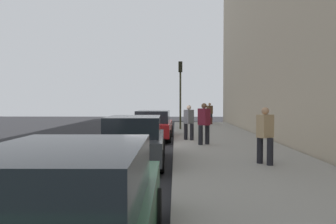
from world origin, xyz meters
The scene contains 12 objects.
ground_plane centered at (0.00, 0.00, 0.00)m, with size 56.00×56.00×0.00m, color black.
sidewalk centered at (0.00, -3.30, 0.07)m, with size 28.00×4.60×0.15m, color gray.
lane_stripe_centre centered at (0.00, 3.20, 0.00)m, with size 28.00×0.14×0.01m, color gold.
parked_car_green centered at (-11.85, 0.07, 0.76)m, with size 4.48×1.95×1.51m.
parked_car_charcoal centered at (-5.08, 0.21, 0.76)m, with size 4.42×1.99×1.51m.
parked_car_red centered at (1.59, 0.05, 0.76)m, with size 4.55×1.97×1.51m.
pedestrian_tan_coat centered at (-5.83, -3.68, 1.03)m, with size 0.49×0.53×1.66m.
pedestrian_brown_coat centered at (11.69, -3.91, 1.07)m, with size 0.53×0.55×1.73m.
pedestrian_burgundy_coat centered at (-1.47, -2.29, 1.09)m, with size 0.56×0.53×1.76m.
pedestrian_grey_coat centered at (0.24, -1.72, 1.03)m, with size 0.52×0.50×1.65m.
traffic_light_pole centered at (6.47, -1.41, 3.18)m, with size 0.35×0.26×4.49m.
rolling_suitcase centered at (11.29, -3.97, 0.42)m, with size 0.34×0.22×0.89m.
Camera 1 is at (-15.32, -1.07, 1.96)m, focal length 34.96 mm.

